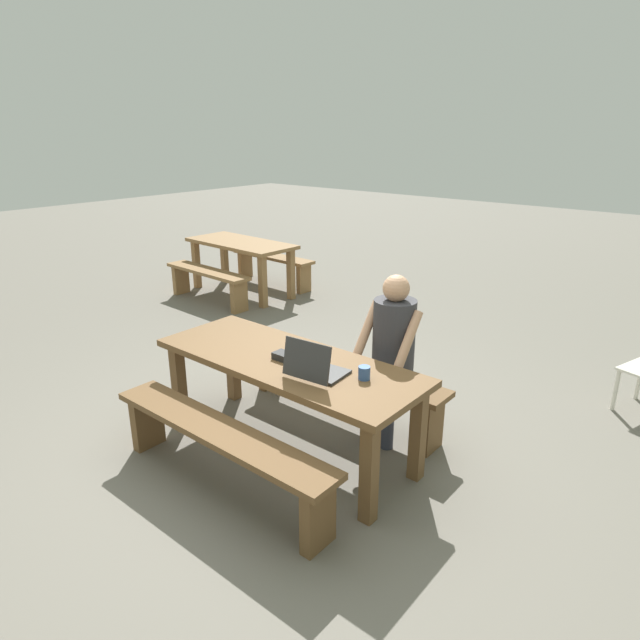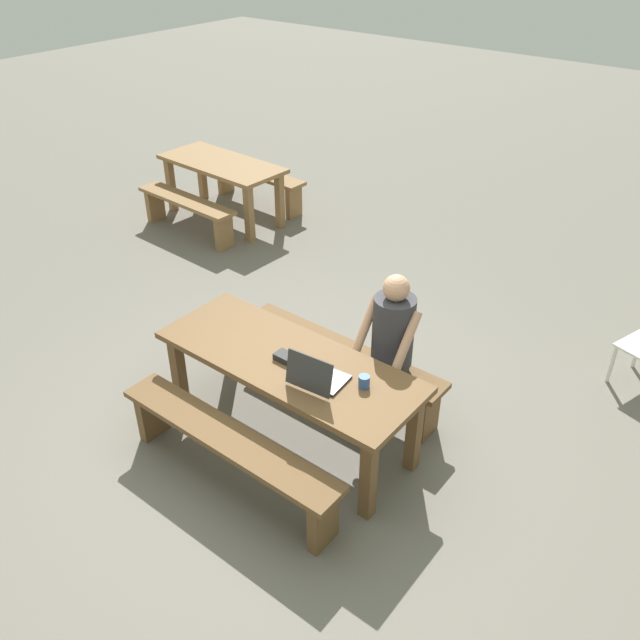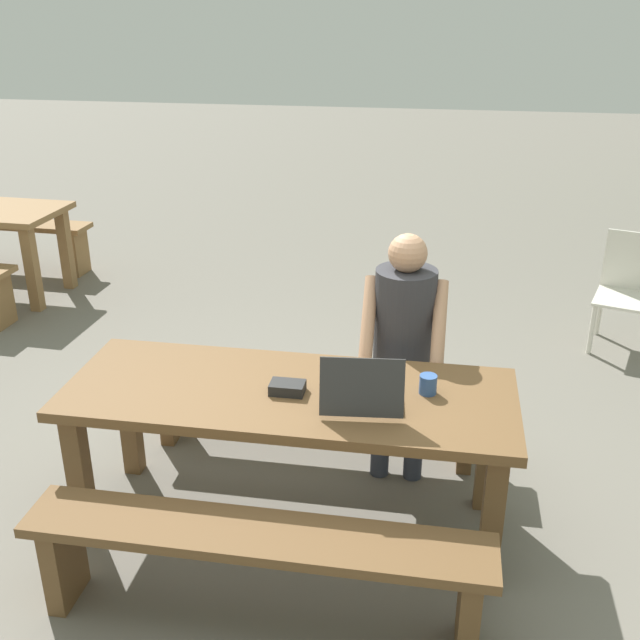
% 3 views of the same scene
% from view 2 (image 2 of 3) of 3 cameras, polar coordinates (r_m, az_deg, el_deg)
% --- Properties ---
extents(ground_plane, '(30.00, 30.00, 0.00)m').
position_cam_2_polar(ground_plane, '(5.36, -2.56, -9.77)').
color(ground_plane, slate).
extents(picnic_table_front, '(2.08, 0.78, 0.75)m').
position_cam_2_polar(picnic_table_front, '(4.94, -2.74, -4.30)').
color(picnic_table_front, brown).
rests_on(picnic_table_front, ground).
extents(bench_near, '(1.90, 0.30, 0.47)m').
position_cam_2_polar(bench_near, '(4.77, -7.95, -10.80)').
color(bench_near, brown).
rests_on(bench_near, ground).
extents(bench_far, '(1.90, 0.30, 0.47)m').
position_cam_2_polar(bench_far, '(5.53, 1.83, -3.36)').
color(bench_far, brown).
rests_on(bench_far, ground).
extents(laptop, '(0.39, 0.35, 0.28)m').
position_cam_2_polar(laptop, '(4.60, -0.32, -4.85)').
color(laptop, '#2D2D2D').
rests_on(laptop, picnic_table_front).
extents(small_pouch, '(0.16, 0.10, 0.05)m').
position_cam_2_polar(small_pouch, '(4.85, -3.01, -3.23)').
color(small_pouch, black).
rests_on(small_pouch, picnic_table_front).
extents(coffee_mug, '(0.08, 0.08, 0.09)m').
position_cam_2_polar(coffee_mug, '(4.59, 3.83, -5.32)').
color(coffee_mug, '#335693').
rests_on(coffee_mug, picnic_table_front).
extents(person_seated, '(0.43, 0.42, 1.32)m').
position_cam_2_polar(person_seated, '(5.05, 6.09, -1.69)').
color(person_seated, '#333847').
rests_on(person_seated, ground).
extents(picnic_table_mid, '(1.71, 0.80, 0.77)m').
position_cam_2_polar(picnic_table_mid, '(8.71, -8.45, 12.56)').
color(picnic_table_mid, olive).
rests_on(picnic_table_mid, ground).
extents(bench_mid_south, '(1.53, 0.36, 0.47)m').
position_cam_2_polar(bench_mid_south, '(8.46, -11.42, 9.44)').
color(bench_mid_south, olive).
rests_on(bench_mid_south, ground).
extents(bench_mid_north, '(1.53, 0.36, 0.47)m').
position_cam_2_polar(bench_mid_north, '(9.21, -5.39, 11.92)').
color(bench_mid_north, olive).
rests_on(bench_mid_north, ground).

